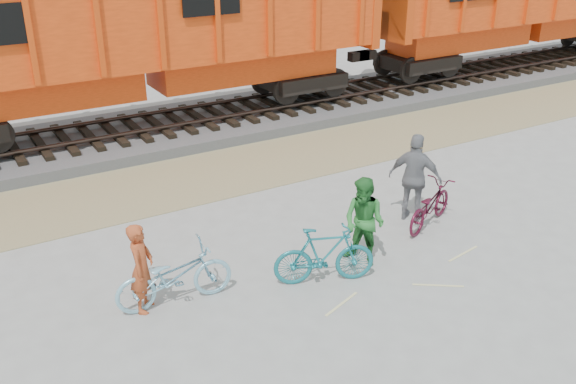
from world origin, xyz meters
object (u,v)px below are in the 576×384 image
at_px(bicycle_maroon, 430,205).
at_px(person_woman, 415,178).
at_px(person_solo, 142,268).
at_px(bicycle_blue, 174,276).
at_px(hopper_car_center, 141,32).
at_px(person_man, 364,222).
at_px(bicycle_teal, 324,255).

bearing_deg(bicycle_maroon, person_woman, -8.91).
bearing_deg(bicycle_maroon, person_solo, 66.12).
bearing_deg(person_woman, bicycle_blue, 59.35).
bearing_deg(person_solo, hopper_car_center, 14.51).
relative_size(bicycle_maroon, person_woman, 0.92).
bearing_deg(person_woman, person_man, 79.93).
distance_m(bicycle_maroon, person_woman, 0.64).
relative_size(hopper_car_center, bicycle_teal, 7.76).
bearing_deg(person_solo, bicycle_blue, -66.60).
relative_size(bicycle_teal, person_woman, 0.94).
xyz_separation_m(bicycle_blue, person_woman, (5.52, 0.40, 0.43)).
bearing_deg(person_woman, bicycle_teal, 75.70).
bearing_deg(bicycle_teal, person_man, -57.43).
xyz_separation_m(hopper_car_center, person_woman, (2.99, -7.93, -2.05)).
relative_size(bicycle_maroon, person_man, 1.04).
height_order(hopper_car_center, person_man, hopper_car_center).
height_order(person_solo, person_man, person_man).
distance_m(bicycle_maroon, person_man, 2.20).
height_order(person_man, person_woman, person_woman).
xyz_separation_m(bicycle_maroon, person_solo, (-6.12, 0.10, 0.32)).
xyz_separation_m(bicycle_teal, bicycle_maroon, (3.11, 0.72, -0.08)).
height_order(bicycle_blue, person_woman, person_woman).
distance_m(bicycle_blue, person_solo, 0.57).
height_order(bicycle_blue, person_solo, person_solo).
bearing_deg(person_man, bicycle_blue, -120.68).
relative_size(bicycle_teal, person_man, 1.06).
xyz_separation_m(person_solo, person_man, (4.01, -0.62, 0.07)).
xyz_separation_m(hopper_car_center, bicycle_maroon, (3.09, -8.33, -2.54)).
bearing_deg(person_woman, bicycle_maroon, 159.23).
bearing_deg(bicycle_teal, person_woman, -48.23).
bearing_deg(hopper_car_center, bicycle_blue, -106.89).
bearing_deg(person_solo, bicycle_maroon, -56.21).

